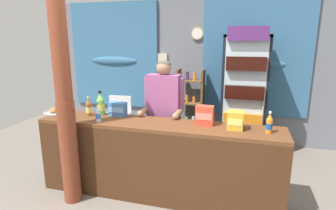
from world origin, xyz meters
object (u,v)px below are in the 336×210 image
(stall_counter, at_px, (154,156))
(bottle_shelf_rack, at_px, (190,105))
(soda_bottle_water, at_px, (98,114))
(snack_box_choco_powder, at_px, (235,120))
(soda_bottle_lime_soda, at_px, (101,104))
(soda_bottle_iced_tea, at_px, (89,108))
(drink_fridge, at_px, (244,88))
(shopkeeper, at_px, (164,106))
(timber_post, at_px, (65,105))
(snack_box_crackers, at_px, (205,115))
(snack_box_biscuit, at_px, (118,109))
(pastry_tray, at_px, (59,111))
(soda_bottle_orange_soda, at_px, (269,124))
(plastic_lawn_chair, at_px, (118,117))

(stall_counter, bearing_deg, bottle_shelf_rack, 89.31)
(soda_bottle_water, bearing_deg, snack_box_choco_powder, 5.73)
(soda_bottle_lime_soda, relative_size, soda_bottle_iced_tea, 1.25)
(drink_fridge, xyz_separation_m, shopkeeper, (-1.01, -1.09, -0.10))
(timber_post, height_order, bottle_shelf_rack, timber_post)
(snack_box_crackers, xyz_separation_m, snack_box_biscuit, (-1.11, 0.07, -0.02))
(shopkeeper, distance_m, pastry_tray, 1.38)
(stall_counter, distance_m, soda_bottle_orange_soda, 1.30)
(soda_bottle_water, height_order, snack_box_biscuit, soda_bottle_water)
(bottle_shelf_rack, bearing_deg, shopkeeper, -93.22)
(bottle_shelf_rack, bearing_deg, pastry_tray, -127.52)
(snack_box_crackers, bearing_deg, snack_box_biscuit, 176.47)
(drink_fridge, relative_size, bottle_shelf_rack, 1.52)
(soda_bottle_water, distance_m, soda_bottle_orange_soda, 1.90)
(shopkeeper, height_order, snack_box_biscuit, shopkeeper)
(drink_fridge, distance_m, shopkeeper, 1.49)
(stall_counter, distance_m, drink_fridge, 1.99)
(plastic_lawn_chair, height_order, snack_box_crackers, snack_box_crackers)
(shopkeeper, height_order, soda_bottle_orange_soda, shopkeeper)
(soda_bottle_orange_soda, relative_size, snack_box_biscuit, 1.06)
(soda_bottle_lime_soda, distance_m, snack_box_crackers, 1.34)
(drink_fridge, height_order, pastry_tray, drink_fridge)
(timber_post, relative_size, plastic_lawn_chair, 2.81)
(soda_bottle_lime_soda, relative_size, soda_bottle_water, 1.35)
(stall_counter, bearing_deg, snack_box_crackers, 20.57)
(timber_post, relative_size, snack_box_crackers, 11.18)
(shopkeeper, relative_size, soda_bottle_water, 6.99)
(soda_bottle_iced_tea, height_order, pastry_tray, soda_bottle_iced_tea)
(plastic_lawn_chair, relative_size, soda_bottle_lime_soda, 2.78)
(timber_post, height_order, snack_box_crackers, timber_post)
(plastic_lawn_chair, relative_size, snack_box_biscuit, 3.97)
(timber_post, bearing_deg, shopkeeper, 44.03)
(snack_box_biscuit, relative_size, snack_box_choco_powder, 1.10)
(drink_fridge, xyz_separation_m, soda_bottle_lime_soda, (-1.76, -1.40, -0.06))
(stall_counter, xyz_separation_m, soda_bottle_orange_soda, (1.22, 0.10, 0.46))
(soda_bottle_water, distance_m, soda_bottle_iced_tea, 0.31)
(bottle_shelf_rack, bearing_deg, soda_bottle_lime_soda, -115.79)
(snack_box_choco_powder, bearing_deg, pastry_tray, 178.84)
(shopkeeper, distance_m, soda_bottle_orange_soda, 1.36)
(stall_counter, height_order, soda_bottle_orange_soda, soda_bottle_orange_soda)
(timber_post, distance_m, snack_box_crackers, 1.55)
(plastic_lawn_chair, bearing_deg, snack_box_crackers, -37.90)
(shopkeeper, xyz_separation_m, pastry_tray, (-1.31, -0.40, -0.07))
(stall_counter, relative_size, soda_bottle_lime_soda, 9.24)
(soda_bottle_orange_soda, xyz_separation_m, snack_box_biscuit, (-1.79, 0.17, -0.01))
(bottle_shelf_rack, height_order, snack_box_crackers, bottle_shelf_rack)
(timber_post, xyz_separation_m, plastic_lawn_chair, (-0.28, 1.84, -0.67))
(snack_box_choco_powder, bearing_deg, soda_bottle_lime_soda, 175.26)
(drink_fridge, bearing_deg, soda_bottle_lime_soda, -141.47)
(bottle_shelf_rack, bearing_deg, snack_box_choco_powder, -65.39)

